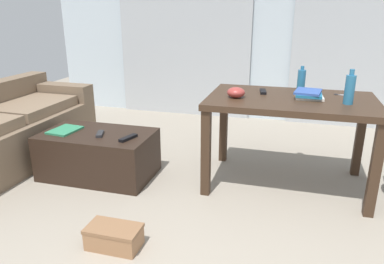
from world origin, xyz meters
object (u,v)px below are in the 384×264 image
(bowl, at_px, (236,92))
(tv_remote_secondary, at_px, (128,138))
(scissors, at_px, (340,95))
(shoebox, at_px, (114,237))
(bottle_far, at_px, (301,79))
(bottle_near, at_px, (350,89))
(coffee_table, at_px, (99,154))
(book_stack, at_px, (309,94))
(tv_remote_primary, at_px, (100,134))
(tv_remote_on_table, at_px, (263,92))
(magazine, at_px, (65,130))
(craft_table, at_px, (290,110))

(bowl, bearing_deg, tv_remote_secondary, -163.63)
(scissors, distance_m, shoebox, 2.11)
(bottle_far, xyz_separation_m, shoebox, (-1.08, -1.56, -0.78))
(bottle_near, bearing_deg, tv_remote_secondary, -171.01)
(bowl, distance_m, tv_remote_secondary, 0.97)
(bowl, bearing_deg, bottle_near, 1.25)
(coffee_table, xyz_separation_m, book_stack, (1.76, 0.32, 0.59))
(scissors, height_order, tv_remote_primary, scissors)
(bottle_far, xyz_separation_m, book_stack, (0.06, -0.31, -0.06))
(tv_remote_on_table, height_order, shoebox, tv_remote_on_table)
(bottle_near, bearing_deg, bowl, -178.75)
(bottle_near, bearing_deg, tv_remote_primary, -173.18)
(tv_remote_on_table, height_order, tv_remote_secondary, tv_remote_on_table)
(book_stack, relative_size, tv_remote_secondary, 1.52)
(tv_remote_on_table, bearing_deg, magazine, -173.80)
(bowl, distance_m, tv_remote_on_table, 0.31)
(tv_remote_primary, distance_m, tv_remote_secondary, 0.28)
(bottle_far, xyz_separation_m, tv_remote_on_table, (-0.31, -0.22, -0.08))
(coffee_table, height_order, scissors, scissors)
(bottle_far, xyz_separation_m, tv_remote_primary, (-1.64, -0.68, -0.44))
(bottle_near, relative_size, bottle_far, 1.25)
(shoebox, bearing_deg, bottle_far, 55.39)
(coffee_table, xyz_separation_m, tv_remote_secondary, (0.34, -0.08, 0.22))
(book_stack, distance_m, scissors, 0.31)
(book_stack, bearing_deg, tv_remote_primary, -167.89)
(book_stack, bearing_deg, bottle_near, -24.38)
(tv_remote_primary, relative_size, magazine, 0.54)
(scissors, xyz_separation_m, tv_remote_secondary, (-1.67, -0.58, -0.35))
(craft_table, height_order, bottle_far, bottle_far)
(tv_remote_on_table, xyz_separation_m, tv_remote_secondary, (-1.05, -0.49, -0.36))
(bowl, height_order, tv_remote_on_table, bowl)
(coffee_table, xyz_separation_m, bottle_near, (2.04, 0.19, 0.68))
(bottle_far, height_order, shoebox, bottle_far)
(scissors, bearing_deg, bottle_near, -84.84)
(craft_table, height_order, tv_remote_primary, craft_table)
(bottle_far, height_order, tv_remote_secondary, bottle_far)
(craft_table, relative_size, bottle_far, 6.36)
(coffee_table, height_order, tv_remote_primary, tv_remote_primary)
(tv_remote_primary, relative_size, tv_remote_secondary, 0.80)
(bottle_near, relative_size, tv_remote_primary, 1.76)
(scissors, bearing_deg, coffee_table, -166.14)
(bottle_far, distance_m, shoebox, 2.05)
(bowl, bearing_deg, coffee_table, -171.77)
(book_stack, height_order, magazine, book_stack)
(tv_remote_on_table, height_order, tv_remote_primary, tv_remote_on_table)
(tv_remote_secondary, bearing_deg, tv_remote_on_table, 41.98)
(bottle_far, bearing_deg, magazine, -161.70)
(shoebox, bearing_deg, bottle_near, 38.33)
(coffee_table, relative_size, bottle_near, 3.72)
(scissors, xyz_separation_m, magazine, (-2.31, -0.53, -0.35))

